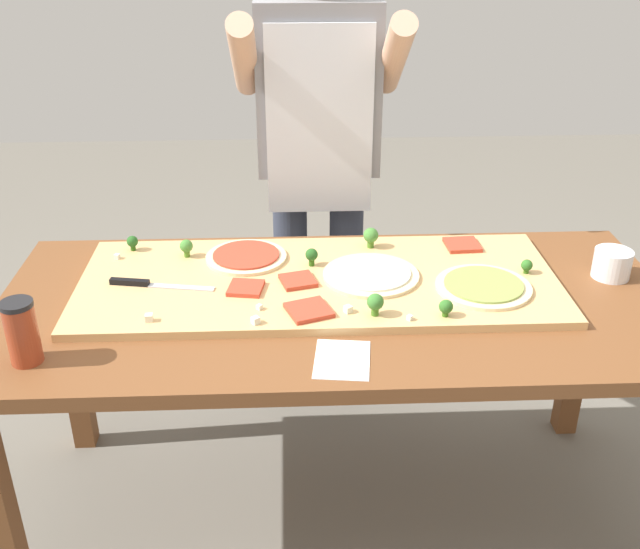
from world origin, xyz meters
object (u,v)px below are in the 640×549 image
Objects in this scene: pizza_slice_center at (298,281)px; cheese_crumble_e at (410,318)px; recipe_note at (342,360)px; prep_table at (336,328)px; pizza_whole_pesto_green at (484,287)px; pizza_whole_white_garlic at (371,274)px; chefs_knife at (147,284)px; broccoli_floret_back_left at (446,307)px; broccoli_floret_front_left at (375,303)px; pizza_slice_near_right at (309,310)px; broccoli_floret_front_right at (312,255)px; pizza_whole_tomato_red at (246,256)px; cook_center at (318,142)px; cheese_crumble_d at (348,309)px; broccoli_floret_center_left at (371,236)px; flour_cup at (612,265)px; cheese_crumble_c at (255,320)px; cheese_crumble_a at (259,307)px; pizza_slice_far_left at (246,288)px; pizza_slice_far_right at (462,245)px; cheese_crumble_f at (117,256)px; sauce_jar at (22,332)px; broccoli_floret_front_mid at (527,266)px; broccoli_floret_center_right at (132,242)px; cheese_crumble_b at (149,318)px.

pizza_slice_center is 0.35m from cheese_crumble_e.
prep_table is at bearing 88.77° from recipe_note.
recipe_note is at bearing -144.14° from pizza_whole_pesto_green.
recipe_note is (-0.11, -0.38, -0.03)m from pizza_whole_white_garlic.
chefs_knife is at bearing 145.36° from recipe_note.
broccoli_floret_front_left is (-0.18, 0.01, 0.01)m from broccoli_floret_back_left.
pizza_whole_white_garlic is 1.60× the size of recipe_note.
pizza_slice_near_right is 1.97× the size of broccoli_floret_front_right.
pizza_whole_tomato_red is at bearing 159.55° from pizza_whole_white_garlic.
cook_center reaches higher than cheese_crumble_e.
cheese_crumble_d is (0.02, -0.11, 0.12)m from prep_table.
chefs_knife is 0.68m from broccoli_floret_center_left.
broccoli_floret_front_left is (0.15, -0.29, 0.00)m from broccoli_floret_front_right.
flour_cup is (0.67, -0.18, -0.02)m from broccoli_floret_center_left.
cheese_crumble_c is at bearing -165.72° from flour_cup.
broccoli_floret_front_right is at bearing 59.86° from cheese_crumble_a.
broccoli_floret_center_left reaches higher than broccoli_floret_front_left.
pizza_slice_far_right is at bearing 21.14° from pizza_slice_far_left.
pizza_whole_pesto_green reaches higher than cheese_crumble_f.
cheese_crumble_a is 0.12× the size of flour_cup.
pizza_whole_white_garlic is 1.14× the size of pizza_whole_tomato_red.
broccoli_floret_front_mid is at bearing 15.37° from sauce_jar.
pizza_whole_tomato_red is (0.26, 0.16, 0.00)m from chefs_knife.
pizza_slice_far_left is 7.16× the size of cheese_crumble_e.
broccoli_floret_center_right reaches higher than cheese_crumble_f.
pizza_slice_far_left is at bearing -109.55° from cook_center.
pizza_slice_far_left is 7.00× the size of cheese_crumble_a.
broccoli_floret_back_left is 2.40× the size of cheese_crumble_b.
sauce_jar is at bearing -173.18° from cheese_crumble_e.
pizza_whole_white_garlic is 0.92m from sauce_jar.
broccoli_floret_center_right is at bearing 105.11° from cheese_crumble_b.
cook_center is at bearing 137.85° from pizza_slice_far_right.
broccoli_floret_center_right is 0.43× the size of flour_cup.
broccoli_floret_front_left is (-0.31, -0.40, 0.03)m from pizza_slice_far_right.
pizza_slice_near_right and cheese_crumble_a have the same top height.
broccoli_floret_front_mid is at bearing -7.10° from broccoli_floret_front_right.
cheese_crumble_a is (-0.21, -0.09, 0.12)m from prep_table.
broccoli_floret_center_right is 0.89m from cheese_crumble_e.
cheese_crumble_f is at bearing 148.44° from pizza_slice_near_right.
flour_cup is (0.39, -0.17, 0.01)m from pizza_slice_far_right.
broccoli_floret_back_left reaches higher than pizza_slice_far_right.
prep_table is 18.45× the size of pizza_slice_far_right.
prep_table is 0.68m from broccoli_floret_center_right.
pizza_whole_pesto_green is at bearing 14.21° from cheese_crumble_c.
cheese_crumble_e is at bearing -83.03° from broccoli_floret_center_left.
pizza_slice_far_left is at bearing -87.81° from pizza_whole_tomato_red.
prep_table is 29.26× the size of broccoli_floret_center_left.
pizza_whole_tomato_red is 3.95× the size of broccoli_floret_front_left.
broccoli_floret_front_right is 0.29m from cheese_crumble_d.
cheese_crumble_c is (-0.11, -0.22, 0.00)m from pizza_slice_center.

